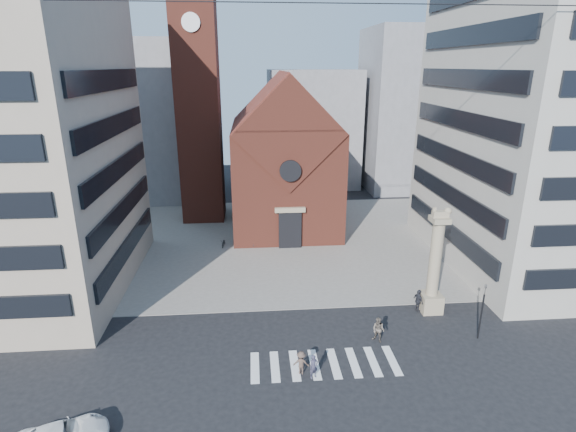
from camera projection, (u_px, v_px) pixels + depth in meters
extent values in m
plane|color=black|center=(310.00, 338.00, 32.24)|extent=(120.00, 120.00, 0.00)
cube|color=gray|center=(288.00, 240.00, 50.18)|extent=(46.00, 30.00, 0.05)
cube|color=brown|center=(284.00, 176.00, 53.94)|extent=(12.00, 16.00, 12.00)
cube|color=maroon|center=(284.00, 125.00, 52.41)|extent=(12.00, 15.40, 12.00)
cube|color=brown|center=(290.00, 135.00, 44.52)|extent=(11.76, 0.50, 11.76)
cylinder|color=black|center=(290.00, 171.00, 45.21)|extent=(2.20, 0.30, 2.20)
cube|color=black|center=(290.00, 230.00, 47.52)|extent=(2.40, 0.30, 4.00)
cube|color=gray|center=(290.00, 210.00, 46.74)|extent=(3.20, 0.40, 0.50)
cube|color=brown|center=(198.00, 97.00, 53.14)|extent=(5.00, 5.00, 30.00)
cylinder|color=white|center=(191.00, 22.00, 48.13)|extent=(2.00, 0.20, 2.00)
cube|color=#A6A196|center=(561.00, 96.00, 40.33)|extent=(18.00, 22.00, 32.00)
cube|color=gray|center=(139.00, 121.00, 64.97)|extent=(16.00, 14.00, 22.00)
cube|color=gray|center=(312.00, 128.00, 72.35)|extent=(14.00, 12.00, 18.00)
cube|color=gray|center=(417.00, 110.00, 69.79)|extent=(16.00, 14.00, 24.00)
cube|color=gray|center=(430.00, 302.00, 35.61)|extent=(1.60, 1.60, 1.50)
cylinder|color=gray|center=(435.00, 259.00, 34.41)|extent=(0.90, 0.90, 6.00)
cube|color=gray|center=(440.00, 220.00, 33.39)|extent=(1.30, 1.30, 0.40)
cube|color=gray|center=(440.00, 215.00, 33.27)|extent=(1.20, 0.50, 0.55)
sphere|color=gray|center=(448.00, 211.00, 33.23)|extent=(0.56, 0.56, 0.56)
cube|color=gray|center=(434.00, 210.00, 33.10)|extent=(0.25, 0.15, 0.35)
cylinder|color=black|center=(481.00, 317.00, 31.67)|extent=(0.12, 0.12, 3.50)
imported|color=black|center=(485.00, 290.00, 30.98)|extent=(0.13, 0.16, 0.80)
imported|color=#343347|center=(314.00, 367.00, 27.93)|extent=(0.69, 0.60, 1.59)
imported|color=#595047|center=(378.00, 330.00, 31.56)|extent=(1.15, 1.13, 1.87)
imported|color=#25262D|center=(418.00, 301.00, 35.47)|extent=(0.75, 1.19, 1.88)
imported|color=#4D3B33|center=(301.00, 363.00, 28.30)|extent=(1.12, 0.78, 1.58)
imported|color=black|center=(223.00, 243.00, 48.30)|extent=(0.68, 1.62, 0.83)
imported|color=black|center=(239.00, 242.00, 48.41)|extent=(0.56, 1.56, 0.92)
imported|color=black|center=(254.00, 242.00, 48.55)|extent=(0.68, 1.62, 0.83)
imported|color=black|center=(269.00, 241.00, 48.67)|extent=(0.56, 1.56, 0.92)
imported|color=black|center=(285.00, 241.00, 48.81)|extent=(0.68, 1.62, 0.83)
imported|color=black|center=(300.00, 240.00, 48.92)|extent=(0.56, 1.56, 0.92)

